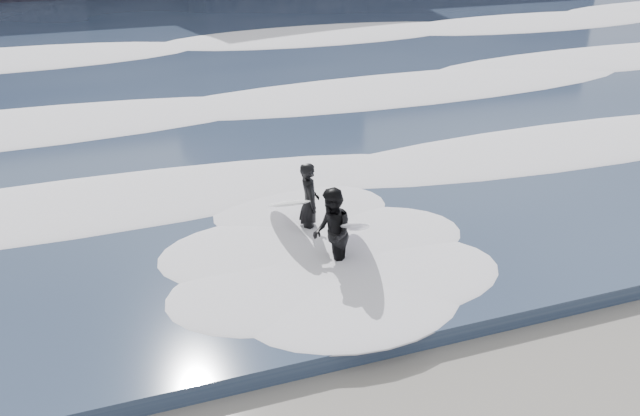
# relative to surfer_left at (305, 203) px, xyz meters

# --- Properties ---
(sea) EXTENTS (90.00, 52.00, 0.30)m
(sea) POSITION_rel_surfer_left_xyz_m (1.24, 22.03, -0.66)
(sea) COLOR #2A3953
(sea) RESTS_ON ground
(foam_near) EXTENTS (60.00, 3.20, 0.20)m
(foam_near) POSITION_rel_surfer_left_xyz_m (1.24, 2.03, -0.41)
(foam_near) COLOR white
(foam_near) RESTS_ON sea
(foam_mid) EXTENTS (60.00, 4.00, 0.24)m
(foam_mid) POSITION_rel_surfer_left_xyz_m (1.24, 9.03, -0.39)
(foam_mid) COLOR white
(foam_mid) RESTS_ON sea
(foam_far) EXTENTS (60.00, 4.80, 0.30)m
(foam_far) POSITION_rel_surfer_left_xyz_m (1.24, 18.03, -0.36)
(foam_far) COLOR white
(foam_far) RESTS_ON sea
(surfer_left) EXTENTS (0.94, 1.84, 1.60)m
(surfer_left) POSITION_rel_surfer_left_xyz_m (0.00, 0.00, 0.00)
(surfer_left) COLOR black
(surfer_left) RESTS_ON ground
(surfer_right) EXTENTS (1.38, 1.84, 1.64)m
(surfer_right) POSITION_rel_surfer_left_xyz_m (0.03, -1.42, 0.02)
(surfer_right) COLOR black
(surfer_right) RESTS_ON ground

